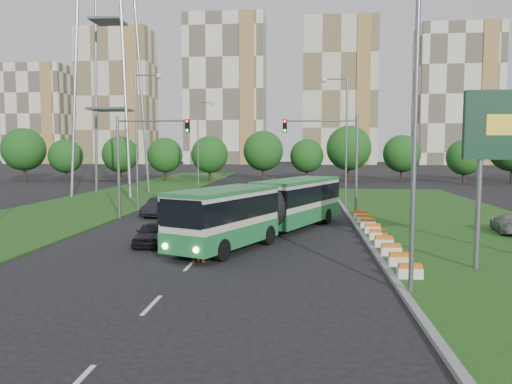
# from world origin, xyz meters

# --- Properties ---
(ground) EXTENTS (360.00, 360.00, 0.00)m
(ground) POSITION_xyz_m (0.00, 0.00, 0.00)
(ground) COLOR black
(ground) RESTS_ON ground
(grass_median) EXTENTS (14.00, 60.00, 0.15)m
(grass_median) POSITION_xyz_m (13.00, 8.00, 0.07)
(grass_median) COLOR #1D4A15
(grass_median) RESTS_ON ground
(median_kerb) EXTENTS (0.30, 60.00, 0.18)m
(median_kerb) POSITION_xyz_m (6.05, 8.00, 0.09)
(median_kerb) COLOR gray
(median_kerb) RESTS_ON ground
(left_verge) EXTENTS (12.00, 110.00, 0.10)m
(left_verge) POSITION_xyz_m (-18.00, 25.00, 0.05)
(left_verge) COLOR #1D4A15
(left_verge) RESTS_ON ground
(lane_markings) EXTENTS (0.20, 100.00, 0.01)m
(lane_markings) POSITION_xyz_m (-3.00, 20.00, 0.00)
(lane_markings) COLOR silver
(lane_markings) RESTS_ON ground
(flower_planters) EXTENTS (1.10, 18.10, 0.60)m
(flower_planters) POSITION_xyz_m (6.70, 0.80, 0.45)
(flower_planters) COLOR white
(flower_planters) RESTS_ON grass_median
(traffic_mast_median) EXTENTS (5.76, 0.32, 8.00)m
(traffic_mast_median) POSITION_xyz_m (4.78, 10.00, 5.35)
(traffic_mast_median) COLOR slate
(traffic_mast_median) RESTS_ON ground
(traffic_mast_left) EXTENTS (5.76, 0.32, 8.00)m
(traffic_mast_left) POSITION_xyz_m (-10.38, 9.00, 5.35)
(traffic_mast_left) COLOR slate
(traffic_mast_left) RESTS_ON ground
(street_lamps) EXTENTS (36.00, 60.00, 12.00)m
(street_lamps) POSITION_xyz_m (-3.00, 10.00, 6.00)
(street_lamps) COLOR slate
(street_lamps) RESTS_ON ground
(transmission_pylon) EXTENTS (12.00, 12.00, 44.00)m
(transmission_pylon) POSITION_xyz_m (-20.00, 28.00, 22.00)
(transmission_pylon) COLOR slate
(transmission_pylon) RESTS_ON ground
(tree_line) EXTENTS (120.00, 8.00, 9.00)m
(tree_line) POSITION_xyz_m (10.00, 55.00, 4.50)
(tree_line) COLOR #124513
(tree_line) RESTS_ON ground
(apartment_tower_west) EXTENTS (26.00, 15.00, 48.00)m
(apartment_tower_west) POSITION_xyz_m (-65.00, 150.00, 24.00)
(apartment_tower_west) COLOR beige
(apartment_tower_west) RESTS_ON ground
(apartment_tower_cwest) EXTENTS (28.00, 15.00, 52.00)m
(apartment_tower_cwest) POSITION_xyz_m (-25.00, 150.00, 26.00)
(apartment_tower_cwest) COLOR silver
(apartment_tower_cwest) RESTS_ON ground
(apartment_tower_ceast) EXTENTS (25.00, 15.00, 50.00)m
(apartment_tower_ceast) POSITION_xyz_m (15.00, 150.00, 25.00)
(apartment_tower_ceast) COLOR beige
(apartment_tower_ceast) RESTS_ON ground
(apartment_tower_east) EXTENTS (27.00, 15.00, 47.00)m
(apartment_tower_east) POSITION_xyz_m (55.00, 150.00, 23.50)
(apartment_tower_east) COLOR silver
(apartment_tower_east) RESTS_ON ground
(midrise_west) EXTENTS (22.00, 14.00, 36.00)m
(midrise_west) POSITION_xyz_m (-95.00, 150.00, 18.00)
(midrise_west) COLOR silver
(midrise_west) RESTS_ON ground
(articulated_bus) EXTENTS (2.76, 17.72, 2.92)m
(articulated_bus) POSITION_xyz_m (-0.14, 2.18, 1.79)
(articulated_bus) COLOR beige
(articulated_bus) RESTS_ON ground
(car_left_near) EXTENTS (1.81, 4.06, 1.36)m
(car_left_near) POSITION_xyz_m (-6.24, -1.22, 0.68)
(car_left_near) COLOR black
(car_left_near) RESTS_ON ground
(car_left_far) EXTENTS (2.03, 4.67, 1.49)m
(car_left_far) POSITION_xyz_m (-9.29, 10.75, 0.75)
(car_left_far) COLOR black
(car_left_far) RESTS_ON ground
(car_median) EXTENTS (2.30, 4.36, 1.21)m
(car_median) POSITION_xyz_m (15.37, 3.94, 0.75)
(car_median) COLOR gray
(car_median) RESTS_ON grass_median
(pedestrian) EXTENTS (0.53, 0.66, 1.58)m
(pedestrian) POSITION_xyz_m (-2.78, -5.63, 0.79)
(pedestrian) COLOR gray
(pedestrian) RESTS_ON ground
(shopping_trolley) EXTENTS (0.35, 0.37, 0.60)m
(shopping_trolley) POSITION_xyz_m (-2.62, -5.14, 0.30)
(shopping_trolley) COLOR orange
(shopping_trolley) RESTS_ON ground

